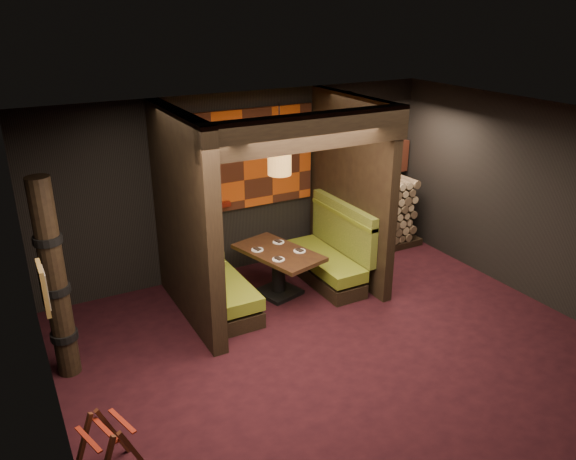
# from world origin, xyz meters

# --- Properties ---
(floor) EXTENTS (6.50, 5.50, 0.02)m
(floor) POSITION_xyz_m (0.00, 0.00, -0.01)
(floor) COLOR black
(floor) RESTS_ON ground
(ceiling) EXTENTS (6.50, 5.50, 0.02)m
(ceiling) POSITION_xyz_m (0.00, 0.00, 2.86)
(ceiling) COLOR black
(ceiling) RESTS_ON ground
(wall_back) EXTENTS (6.50, 0.02, 2.85)m
(wall_back) POSITION_xyz_m (0.00, 2.76, 1.43)
(wall_back) COLOR black
(wall_back) RESTS_ON ground
(wall_front) EXTENTS (6.50, 0.02, 2.85)m
(wall_front) POSITION_xyz_m (0.00, -2.76, 1.43)
(wall_front) COLOR black
(wall_front) RESTS_ON ground
(wall_left) EXTENTS (0.02, 5.50, 2.85)m
(wall_left) POSITION_xyz_m (-3.26, 0.00, 1.43)
(wall_left) COLOR black
(wall_left) RESTS_ON ground
(wall_right) EXTENTS (0.02, 5.50, 2.85)m
(wall_right) POSITION_xyz_m (3.26, 0.00, 1.43)
(wall_right) COLOR black
(wall_right) RESTS_ON ground
(partition_left) EXTENTS (0.20, 2.20, 2.85)m
(partition_left) POSITION_xyz_m (-1.35, 1.65, 1.43)
(partition_left) COLOR black
(partition_left) RESTS_ON floor
(partition_right) EXTENTS (0.15, 2.10, 2.85)m
(partition_right) POSITION_xyz_m (1.30, 1.70, 1.43)
(partition_right) COLOR black
(partition_right) RESTS_ON floor
(header_beam) EXTENTS (2.85, 0.18, 0.44)m
(header_beam) POSITION_xyz_m (-0.02, 0.70, 2.63)
(header_beam) COLOR black
(header_beam) RESTS_ON partition_left
(tapa_back_panel) EXTENTS (2.40, 0.06, 1.55)m
(tapa_back_panel) POSITION_xyz_m (-0.02, 2.71, 1.82)
(tapa_back_panel) COLOR #A93F0E
(tapa_back_panel) RESTS_ON wall_back
(tapa_side_panel) EXTENTS (0.04, 1.85, 1.45)m
(tapa_side_panel) POSITION_xyz_m (-1.23, 1.82, 1.85)
(tapa_side_panel) COLOR #A93F0E
(tapa_side_panel) RESTS_ON partition_left
(lacquer_shelf) EXTENTS (0.60, 0.12, 0.07)m
(lacquer_shelf) POSITION_xyz_m (-0.60, 2.65, 1.18)
(lacquer_shelf) COLOR #511009
(lacquer_shelf) RESTS_ON wall_back
(booth_bench_left) EXTENTS (0.68, 1.60, 1.14)m
(booth_bench_left) POSITION_xyz_m (-0.96, 1.65, 0.40)
(booth_bench_left) COLOR black
(booth_bench_left) RESTS_ON floor
(booth_bench_right) EXTENTS (0.68, 1.60, 1.14)m
(booth_bench_right) POSITION_xyz_m (0.93, 1.65, 0.40)
(booth_bench_right) COLOR black
(booth_bench_right) RESTS_ON floor
(dining_table) EXTENTS (1.04, 1.47, 0.70)m
(dining_table) POSITION_xyz_m (0.02, 1.63, 0.47)
(dining_table) COLOR black
(dining_table) RESTS_ON floor
(place_settings) EXTENTS (0.70, 0.73, 0.03)m
(place_settings) POSITION_xyz_m (0.02, 1.63, 0.71)
(place_settings) COLOR white
(place_settings) RESTS_ON dining_table
(pendant_lamp) EXTENTS (0.33, 0.33, 0.98)m
(pendant_lamp) POSITION_xyz_m (0.02, 1.58, 2.10)
(pendant_lamp) COLOR #A97838
(pendant_lamp) RESTS_ON ceiling
(framed_picture) EXTENTS (0.05, 0.36, 0.46)m
(framed_picture) POSITION_xyz_m (-3.22, 0.10, 1.62)
(framed_picture) COLOR olive
(framed_picture) RESTS_ON wall_left
(luggage_rack) EXTENTS (0.73, 0.61, 0.69)m
(luggage_rack) POSITION_xyz_m (-2.97, -0.79, 0.34)
(luggage_rack) COLOR #411C0F
(luggage_rack) RESTS_ON floor
(totem_column) EXTENTS (0.31, 0.31, 2.40)m
(totem_column) POSITION_xyz_m (-3.05, 1.10, 1.19)
(totem_column) COLOR black
(totem_column) RESTS_ON floor
(firewood_stack) EXTENTS (1.73, 0.70, 1.22)m
(firewood_stack) POSITION_xyz_m (2.29, 2.35, 0.61)
(firewood_stack) COLOR black
(firewood_stack) RESTS_ON floor
(mosaic_header) EXTENTS (1.83, 0.10, 0.56)m
(mosaic_header) POSITION_xyz_m (2.29, 2.68, 1.50)
(mosaic_header) COLOR maroon
(mosaic_header) RESTS_ON wall_back
(bay_front_post) EXTENTS (0.08, 0.08, 2.85)m
(bay_front_post) POSITION_xyz_m (1.39, 1.96, 1.43)
(bay_front_post) COLOR black
(bay_front_post) RESTS_ON floor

